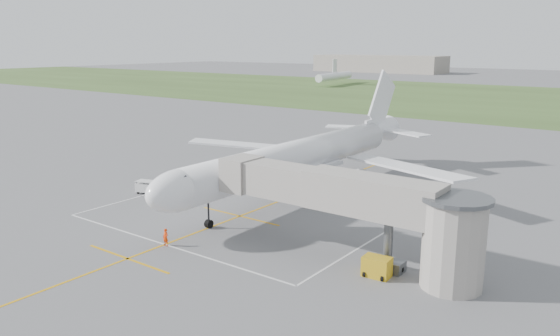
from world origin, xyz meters
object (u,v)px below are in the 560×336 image
Objects in this scene: baggage_cart at (146,187)px; ramp_worker_nose at (166,237)px; airliner at (300,157)px; jet_bridge at (363,206)px; gpu_unit at (377,267)px; ramp_worker_wing at (271,182)px.

ramp_worker_nose reaches higher than baggage_cart.
airliner is 18.98× the size of baggage_cart.
jet_bridge is at bearing 22.50° from ramp_worker_nose.
gpu_unit is 1.38× the size of ramp_worker_nose.
airliner is 30.24× the size of ramp_worker_nose.
gpu_unit is 26.68m from ramp_worker_wing.
jet_bridge reaches higher than ramp_worker_nose.
airliner is 24.11m from gpu_unit.
gpu_unit is 32.66m from baggage_cart.
jet_bridge is at bearing -22.47° from baggage_cart.
baggage_cart is 1.51× the size of ramp_worker_wing.
baggage_cart is 1.59× the size of ramp_worker_nose.
airliner is at bearing 90.02° from ramp_worker_nose.
jet_bridge is 10.95× the size of gpu_unit.
jet_bridge is 9.50× the size of baggage_cart.
ramp_worker_wing is at bearing -173.57° from airliner.
baggage_cart is at bearing 173.40° from jet_bridge.
airliner is 21.88× the size of gpu_unit.
ramp_worker_wing reaches higher than baggage_cart.
jet_bridge reaches higher than baggage_cart.
airliner is 28.73× the size of ramp_worker_wing.
jet_bridge is 24.36m from ramp_worker_wing.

